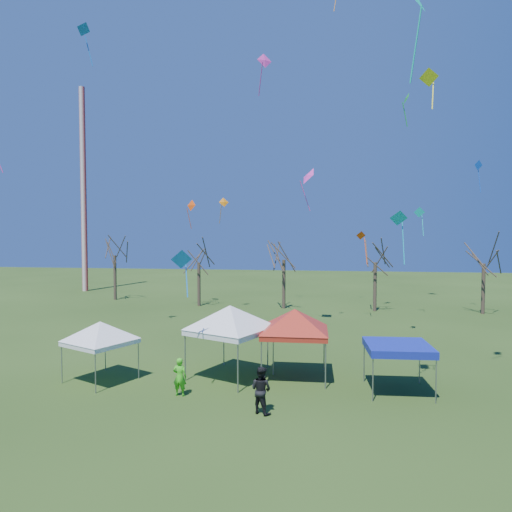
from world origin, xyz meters
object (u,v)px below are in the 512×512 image
Objects in this scene: tent_white_mid at (230,310)px; tree_3 at (375,245)px; radio_mast at (84,190)px; tent_white_west at (100,326)px; tent_red at (295,314)px; tent_blue at (398,348)px; person_green at (180,377)px; tree_0 at (114,239)px; person_dark at (261,390)px; tree_4 at (484,246)px; tree_1 at (199,247)px; tree_2 at (284,242)px.

tree_3 is at bearing 66.46° from tent_white_mid.
radio_mast reaches higher than tree_3.
tent_red is at bearing 11.61° from tent_white_west.
person_green is at bearing -168.66° from tent_blue.
tent_white_west reaches higher than person_green.
tree_3 is at bearing -7.08° from tree_0.
tree_3 reaches higher than person_dark.
tent_red is (-6.02, -20.52, -2.90)m from tree_3.
tent_white_west is 4.96m from person_green.
tent_blue is 1.75× the size of person_green.
tree_0 is 2.38× the size of tent_white_west.
radio_mast is 7.06× the size of tent_white_west.
tree_4 is at bearing 53.16° from tent_red.
tree_0 is 36.19m from tent_blue.
tree_3 is 23.08m from tent_white_mid.
tree_1 is 4.51× the size of person_green.
tree_0 reaches higher than tree_3.
tree_1 is at bearing 124.52° from tent_blue.
person_green is (-20.14, -23.75, -5.22)m from tree_4.
tree_1 is at bearing 178.15° from tree_2.
tree_3 reaches higher than tent_red.
tree_3 reaches higher than tent_white_mid.
radio_mast is 20.72m from tree_1.
tree_0 is 1.07× the size of tree_3.
radio_mast is 42.59m from person_green.
tent_blue is (-1.33, -21.89, -4.08)m from tree_3.
radio_mast is at bearing 137.23° from tree_0.
tree_2 is at bearing -92.68° from person_green.
tree_2 is (25.63, -9.62, -6.21)m from radio_mast.
tree_4 is at bearing 64.01° from tent_blue.
tree_4 is 25.75m from tent_red.
tree_2 is 2.80× the size of tent_blue.
tree_2 is 4.40× the size of person_dark.
person_green is at bearing -145.73° from tent_red.
tree_1 is 0.96× the size of tree_4.
tree_0 is at bearing 126.06° from tent_white_mid.
radio_mast is 11.45m from tree_0.
tent_white_west is at bearing -166.96° from tent_white_mid.
tree_0 is 18.72m from tree_2.
tree_0 is at bearing 131.16° from tent_red.
tree_1 is at bearing 117.02° from tent_red.
tree_2 is 26.10m from person_dark.
radio_mast is at bearing 135.76° from tent_blue.
tree_1 is 23.86m from tent_red.
tree_4 is 4.71× the size of person_green.
person_dark is (1.36, -25.51, -5.36)m from tree_2.
tree_2 is at bearing 87.98° from tent_white_mid.
tree_3 is 21.59m from tent_red.
person_green is (-1.67, -2.78, -2.50)m from tent_white_mid.
radio_mast reaches higher than person_dark.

